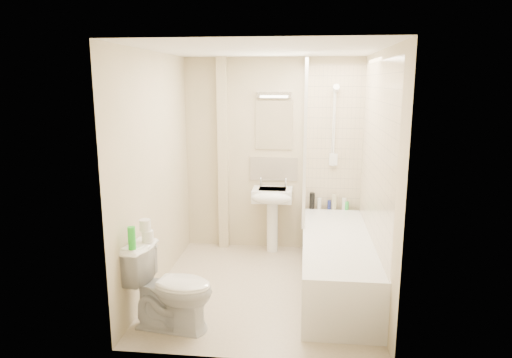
# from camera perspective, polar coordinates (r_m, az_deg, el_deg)

# --- Properties ---
(floor) EXTENTS (2.50, 2.50, 0.00)m
(floor) POSITION_cam_1_polar(r_m,az_deg,el_deg) (4.88, 0.91, -13.48)
(floor) COLOR beige
(floor) RESTS_ON ground
(wall_back) EXTENTS (2.20, 0.02, 2.40)m
(wall_back) POSITION_cam_1_polar(r_m,az_deg,el_deg) (5.72, 2.10, 2.96)
(wall_back) COLOR beige
(wall_back) RESTS_ON ground
(wall_left) EXTENTS (0.02, 2.50, 2.40)m
(wall_left) POSITION_cam_1_polar(r_m,az_deg,el_deg) (4.72, -12.45, 0.72)
(wall_left) COLOR beige
(wall_left) RESTS_ON ground
(wall_right) EXTENTS (0.02, 2.50, 2.40)m
(wall_right) POSITION_cam_1_polar(r_m,az_deg,el_deg) (4.54, 14.94, 0.13)
(wall_right) COLOR beige
(wall_right) RESTS_ON ground
(ceiling) EXTENTS (2.20, 2.50, 0.02)m
(ceiling) POSITION_cam_1_polar(r_m,az_deg,el_deg) (4.42, 1.02, 15.88)
(ceiling) COLOR white
(ceiling) RESTS_ON wall_back
(tile_back) EXTENTS (0.70, 0.01, 1.75)m
(tile_back) POSITION_cam_1_polar(r_m,az_deg,el_deg) (5.68, 9.71, 5.01)
(tile_back) COLOR beige
(tile_back) RESTS_ON wall_back
(tile_right) EXTENTS (0.01, 2.10, 1.75)m
(tile_right) POSITION_cam_1_polar(r_m,az_deg,el_deg) (4.58, 14.78, 3.12)
(tile_right) COLOR beige
(tile_right) RESTS_ON wall_right
(pipe_boxing) EXTENTS (0.12, 0.12, 2.40)m
(pipe_boxing) POSITION_cam_1_polar(r_m,az_deg,el_deg) (5.74, -4.14, 2.96)
(pipe_boxing) COLOR beige
(pipe_boxing) RESTS_ON ground
(splashback) EXTENTS (0.60, 0.02, 0.30)m
(splashback) POSITION_cam_1_polar(r_m,az_deg,el_deg) (5.74, 2.22, 1.26)
(splashback) COLOR beige
(splashback) RESTS_ON wall_back
(mirror) EXTENTS (0.46, 0.01, 0.60)m
(mirror) POSITION_cam_1_polar(r_m,az_deg,el_deg) (5.66, 2.26, 6.73)
(mirror) COLOR white
(mirror) RESTS_ON wall_back
(strip_light) EXTENTS (0.42, 0.07, 0.07)m
(strip_light) POSITION_cam_1_polar(r_m,az_deg,el_deg) (5.62, 2.28, 10.47)
(strip_light) COLOR silver
(strip_light) RESTS_ON wall_back
(bathtub) EXTENTS (0.70, 2.10, 0.55)m
(bathtub) POSITION_cam_1_polar(r_m,az_deg,el_deg) (4.85, 10.03, -10.14)
(bathtub) COLOR white
(bathtub) RESTS_ON ground
(shower_screen) EXTENTS (0.04, 0.92, 1.80)m
(shower_screen) POSITION_cam_1_polar(r_m,az_deg,el_deg) (5.23, 6.16, 4.79)
(shower_screen) COLOR white
(shower_screen) RESTS_ON bathtub
(shower_fixture) EXTENTS (0.10, 0.16, 0.99)m
(shower_fixture) POSITION_cam_1_polar(r_m,az_deg,el_deg) (5.62, 9.76, 6.18)
(shower_fixture) COLOR white
(shower_fixture) RESTS_ON wall_back
(pedestal_sink) EXTENTS (0.48, 0.46, 0.93)m
(pedestal_sink) POSITION_cam_1_polar(r_m,az_deg,el_deg) (5.61, 2.03, -2.94)
(pedestal_sink) COLOR white
(pedestal_sink) RESTS_ON ground
(bottle_black_a) EXTENTS (0.07, 0.07, 0.20)m
(bottle_black_a) POSITION_cam_1_polar(r_m,az_deg,el_deg) (5.74, 7.02, -2.71)
(bottle_black_a) COLOR black
(bottle_black_a) RESTS_ON bathtub
(bottle_white_a) EXTENTS (0.05, 0.05, 0.14)m
(bottle_white_a) POSITION_cam_1_polar(r_m,az_deg,el_deg) (5.75, 7.92, -3.04)
(bottle_white_a) COLOR silver
(bottle_white_a) RESTS_ON bathtub
(bottle_blue) EXTENTS (0.04, 0.04, 0.11)m
(bottle_blue) POSITION_cam_1_polar(r_m,az_deg,el_deg) (5.76, 9.14, -3.19)
(bottle_blue) COLOR navy
(bottle_blue) RESTS_ON bathtub
(bottle_cream) EXTENTS (0.06, 0.06, 0.19)m
(bottle_cream) POSITION_cam_1_polar(r_m,az_deg,el_deg) (5.75, 9.74, -2.84)
(bottle_cream) COLOR beige
(bottle_cream) RESTS_ON bathtub
(bottle_white_b) EXTENTS (0.05, 0.05, 0.15)m
(bottle_white_b) POSITION_cam_1_polar(r_m,az_deg,el_deg) (5.76, 10.96, -3.06)
(bottle_white_b) COLOR silver
(bottle_white_b) RESTS_ON bathtub
(bottle_green) EXTENTS (0.06, 0.06, 0.10)m
(bottle_green) POSITION_cam_1_polar(r_m,az_deg,el_deg) (5.77, 11.20, -3.28)
(bottle_green) COLOR green
(bottle_green) RESTS_ON bathtub
(toilet) EXTENTS (0.62, 0.85, 0.75)m
(toilet) POSITION_cam_1_polar(r_m,az_deg,el_deg) (4.09, -10.57, -13.17)
(toilet) COLOR white
(toilet) RESTS_ON ground
(toilet_roll_lower) EXTENTS (0.10, 0.10, 0.10)m
(toilet_roll_lower) POSITION_cam_1_polar(r_m,az_deg,el_deg) (4.08, -13.39, -6.95)
(toilet_roll_lower) COLOR white
(toilet_roll_lower) RESTS_ON toilet
(toilet_roll_upper) EXTENTS (0.10, 0.10, 0.10)m
(toilet_roll_upper) POSITION_cam_1_polar(r_m,az_deg,el_deg) (4.06, -13.70, -5.62)
(toilet_roll_upper) COLOR white
(toilet_roll_upper) RESTS_ON toilet_roll_lower
(green_bottle) EXTENTS (0.06, 0.06, 0.19)m
(green_bottle) POSITION_cam_1_polar(r_m,az_deg,el_deg) (3.92, -15.27, -7.14)
(green_bottle) COLOR green
(green_bottle) RESTS_ON toilet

